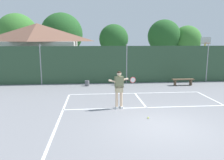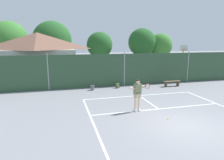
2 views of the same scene
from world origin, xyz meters
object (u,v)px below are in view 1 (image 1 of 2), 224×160
tennis_player (119,86)px  courtside_bench (183,81)px  tennis_ball (148,118)px  backpack_olive (117,82)px  basketball_hoop (205,51)px  backpack_grey (87,83)px

tennis_player → courtside_bench: tennis_player is taller
tennis_ball → backpack_olive: size_ratio=0.14×
tennis_player → basketball_hoop: bearing=44.7°
tennis_ball → backpack_olive: bearing=94.4°
courtside_bench → backpack_grey: bearing=176.4°
tennis_ball → tennis_player: bearing=124.1°
courtside_bench → tennis_ball: bearing=-122.6°
tennis_player → tennis_ball: tennis_player is taller
basketball_hoop → backpack_grey: bearing=-163.8°
basketball_hoop → tennis_player: basketball_hoop is taller
tennis_player → backpack_grey: size_ratio=4.01×
backpack_grey → courtside_bench: courtside_bench is taller
tennis_ball → backpack_grey: backpack_grey is taller
tennis_ball → backpack_grey: bearing=111.2°
tennis_ball → backpack_olive: 7.34m
tennis_ball → backpack_grey: size_ratio=0.14×
basketball_hoop → backpack_olive: size_ratio=7.67×
tennis_player → courtside_bench: bearing=43.7°
basketball_hoop → backpack_olive: 8.92m
basketball_hoop → backpack_grey: size_ratio=7.67×
tennis_ball → basketball_hoop: bearing=53.1°
tennis_ball → backpack_olive: backpack_olive is taller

